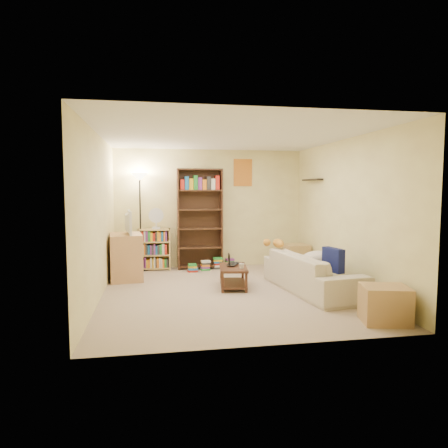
# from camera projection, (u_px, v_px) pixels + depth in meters

# --- Properties ---
(room) EXTENTS (4.50, 4.54, 2.52)m
(room) POSITION_uv_depth(u_px,v_px,m) (229.00, 192.00, 6.32)
(room) COLOR #BDA58E
(room) RESTS_ON ground
(sofa) EXTENTS (2.31, 1.35, 0.61)m
(sofa) POSITION_uv_depth(u_px,v_px,m) (312.00, 272.00, 6.52)
(sofa) COLOR beige
(sofa) RESTS_ON ground
(navy_pillow) EXTENTS (0.21, 0.42, 0.36)m
(navy_pillow) POSITION_uv_depth(u_px,v_px,m) (333.00, 260.00, 6.09)
(navy_pillow) COLOR #12184F
(navy_pillow) RESTS_ON sofa
(cream_blanket) EXTENTS (0.57, 0.40, 0.24)m
(cream_blanket) POSITION_uv_depth(u_px,v_px,m) (319.00, 258.00, 6.59)
(cream_blanket) COLOR silver
(cream_blanket) RESTS_ON sofa
(tabby_cat) EXTENTS (0.49, 0.22, 0.17)m
(tabby_cat) POSITION_uv_depth(u_px,v_px,m) (276.00, 243.00, 7.18)
(tabby_cat) COLOR orange
(tabby_cat) RESTS_ON sofa
(coffee_table) EXTENTS (0.55, 0.86, 0.36)m
(coffee_table) POSITION_uv_depth(u_px,v_px,m) (233.00, 275.00, 6.75)
(coffee_table) COLOR #49291C
(coffee_table) RESTS_ON ground
(laptop) EXTENTS (0.54, 0.51, 0.03)m
(laptop) POSITION_uv_depth(u_px,v_px,m) (236.00, 264.00, 6.85)
(laptop) COLOR black
(laptop) RESTS_ON coffee_table
(laptop_screen) EXTENTS (0.05, 0.27, 0.18)m
(laptop_screen) POSITION_uv_depth(u_px,v_px,m) (229.00, 259.00, 6.84)
(laptop_screen) COLOR white
(laptop_screen) RESTS_ON laptop
(mug) EXTENTS (0.17, 0.17, 0.09)m
(mug) POSITION_uv_depth(u_px,v_px,m) (242.00, 266.00, 6.54)
(mug) COLOR silver
(mug) RESTS_ON coffee_table
(tv_remote) EXTENTS (0.07, 0.15, 0.02)m
(tv_remote) POSITION_uv_depth(u_px,v_px,m) (237.00, 263.00, 7.01)
(tv_remote) COLOR black
(tv_remote) RESTS_ON coffee_table
(tv_stand) EXTENTS (0.65, 0.85, 0.85)m
(tv_stand) POSITION_uv_depth(u_px,v_px,m) (126.00, 257.00, 7.36)
(tv_stand) COLOR tan
(tv_stand) RESTS_ON ground
(television) EXTENTS (0.77, 0.26, 0.43)m
(television) POSITION_uv_depth(u_px,v_px,m) (125.00, 222.00, 7.30)
(television) COLOR black
(television) RESTS_ON tv_stand
(tall_bookshelf) EXTENTS (0.94, 0.32, 2.09)m
(tall_bookshelf) POSITION_uv_depth(u_px,v_px,m) (200.00, 216.00, 8.34)
(tall_bookshelf) COLOR #47251B
(tall_bookshelf) RESTS_ON ground
(short_bookshelf) EXTENTS (0.67, 0.29, 0.85)m
(short_bookshelf) POSITION_uv_depth(u_px,v_px,m) (154.00, 249.00, 8.23)
(short_bookshelf) COLOR tan
(short_bookshelf) RESTS_ON ground
(desk_fan) EXTENTS (0.30, 0.17, 0.43)m
(desk_fan) POSITION_uv_depth(u_px,v_px,m) (156.00, 218.00, 8.14)
(desk_fan) COLOR silver
(desk_fan) RESTS_ON short_bookshelf
(floor_lamp) EXTENTS (0.34, 0.34, 1.99)m
(floor_lamp) POSITION_uv_depth(u_px,v_px,m) (140.00, 193.00, 8.09)
(floor_lamp) COLOR black
(floor_lamp) RESTS_ON ground
(side_table) EXTENTS (0.48, 0.48, 0.52)m
(side_table) POSITION_uv_depth(u_px,v_px,m) (296.00, 257.00, 8.28)
(side_table) COLOR tan
(side_table) RESTS_ON ground
(end_cabinet) EXTENTS (0.65, 0.58, 0.46)m
(end_cabinet) POSITION_uv_depth(u_px,v_px,m) (385.00, 304.00, 4.97)
(end_cabinet) COLOR tan
(end_cabinet) RESTS_ON ground
(book_stacks) EXTENTS (1.03, 0.53, 0.24)m
(book_stacks) POSITION_uv_depth(u_px,v_px,m) (212.00, 264.00, 8.29)
(book_stacks) COLOR red
(book_stacks) RESTS_ON ground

